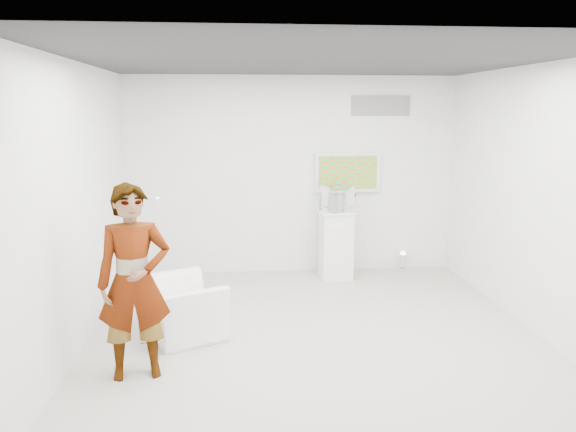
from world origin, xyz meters
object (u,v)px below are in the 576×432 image
object	(u,v)px
tv	(347,172)
floor_uplight	(403,261)
person	(134,282)
pedestal	(336,244)
armchair	(179,308)

from	to	relation	value
tv	floor_uplight	distance (m)	1.66
person	pedestal	size ratio (longest dim) A/B	1.80
pedestal	tv	bearing A→B (deg)	58.35
pedestal	person	bearing A→B (deg)	-129.35
person	floor_uplight	distance (m)	4.83
armchair	floor_uplight	bearing A→B (deg)	-79.63
tv	person	bearing A→B (deg)	-128.58
tv	armchair	size ratio (longest dim) A/B	1.04
person	tv	bearing A→B (deg)	41.35
tv	armchair	world-z (taller)	tv
tv	pedestal	xyz separation A→B (m)	(-0.22, -0.36, -1.04)
person	armchair	xyz separation A→B (m)	(0.30, 0.94, -0.61)
tv	floor_uplight	xyz separation A→B (m)	(0.88, -0.13, -1.40)
armchair	person	bearing A→B (deg)	137.83
person	floor_uplight	xyz separation A→B (m)	(3.54, 3.20, -0.77)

